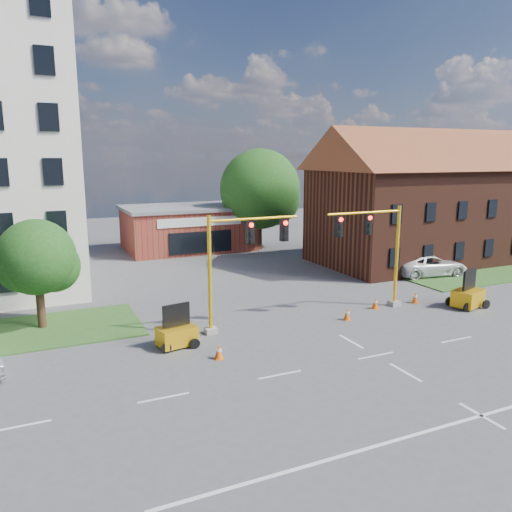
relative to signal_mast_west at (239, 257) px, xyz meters
name	(u,v)px	position (x,y,z in m)	size (l,w,h in m)	color
ground	(376,356)	(4.36, -6.00, -3.92)	(120.00, 120.00, 0.00)	#49494C
grass_verge_ne	(493,276)	(22.36, 3.00, -3.88)	(14.00, 4.00, 0.08)	#28501E
lane_markings	(422,382)	(4.36, -9.00, -3.91)	(60.00, 36.00, 0.01)	silver
brick_shop	(188,227)	(4.36, 23.99, -1.76)	(12.40, 8.40, 4.30)	maroon
townhouse_row	(432,193)	(22.36, 10.00, 2.01)	(21.00, 11.00, 11.50)	#472015
tree_large	(263,191)	(11.26, 21.08, 1.79)	(8.22, 7.83, 9.87)	#341E13
tree_nw_front	(41,260)	(-9.44, 4.58, -0.19)	(4.20, 4.00, 5.90)	#341E13
signal_mast_west	(239,257)	(0.00, 0.00, 0.00)	(5.30, 0.60, 6.20)	gray
signal_mast_east	(375,245)	(8.71, 0.00, 0.00)	(5.30, 0.60, 6.20)	gray
trailer_west	(177,334)	(-3.74, -1.05, -3.28)	(1.99, 1.51, 2.05)	yellow
trailer_east	(468,296)	(14.25, -2.10, -3.22)	(2.29, 1.88, 2.24)	yellow
cone_a	(219,352)	(-2.42, -3.34, -3.58)	(0.40, 0.40, 0.70)	#F35C0C
cone_b	(347,314)	(6.08, -1.13, -3.58)	(0.40, 0.40, 0.70)	#F35C0C
cone_c	(375,303)	(8.88, -0.04, -3.58)	(0.40, 0.40, 0.70)	#F35C0C
cone_d	(415,298)	(11.93, -0.07, -3.58)	(0.40, 0.40, 0.70)	#F35C0C
pickup_white	(429,265)	(18.09, 5.32, -3.10)	(2.73, 5.92, 1.64)	white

